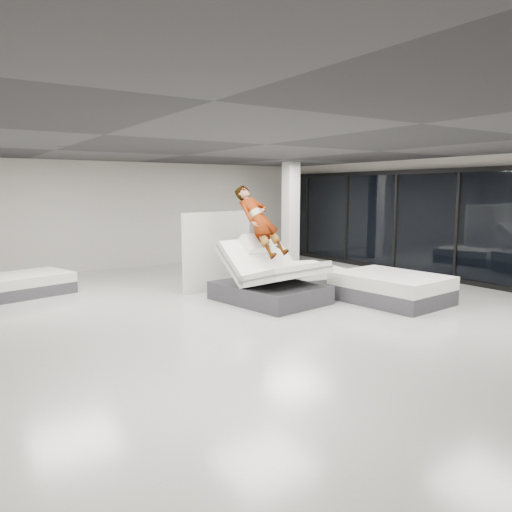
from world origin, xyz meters
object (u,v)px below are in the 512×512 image
Objects in this scene: flat_bed_right_near at (391,288)px; column at (291,215)px; divider_panel at (218,251)px; hero_bed at (270,281)px; remote at (279,247)px; flat_bed_left_far at (27,284)px; flat_bed_right_far at (307,275)px; person at (260,236)px.

flat_bed_right_near is 5.48m from column.
hero_bed is at bearing -93.87° from divider_panel.
divider_panel is (-0.48, 1.81, -0.23)m from remote.
hero_bed is 1.20× the size of flat_bed_left_far.
flat_bed_right_far is at bearing -22.50° from flat_bed_left_far.
hero_bed is 0.75m from remote.
column reaches higher than remote.
flat_bed_right_far is at bearing 24.21° from remote.
flat_bed_left_far is (-6.11, 2.53, 0.00)m from flat_bed_right_far.
remote is at bearing -130.16° from column.
column reaches higher than flat_bed_right_far.
divider_panel is (-0.26, 1.82, 0.49)m from hero_bed.
flat_bed_right_far is at bearing 30.26° from hero_bed.
column reaches higher than hero_bed.
divider_panel is (-0.21, 1.50, -0.47)m from person.
person is at bearing 98.92° from hero_bed.
person is at bearing -134.99° from column.
remote is at bearing 143.14° from flat_bed_right_near.
remote is 2.54m from flat_bed_right_near.
hero_bed is at bearing -90.00° from person.
flat_bed_right_near is at bearing -84.94° from flat_bed_right_far.
hero_bed is 2.57m from flat_bed_right_near.
person is at bearing 122.15° from remote.
flat_bed_right_near is at bearing -65.56° from divider_panel.
hero_bed reaches higher than remote.
person is at bearing 141.37° from flat_bed_right_near.
remote is 0.07× the size of divider_panel.
divider_panel reaches higher than hero_bed.
remote reaches higher than flat_bed_left_far.
person is 4.85m from column.
flat_bed_right_near is (2.18, -1.75, -1.09)m from person.
flat_bed_right_near is at bearing -33.68° from hero_bed.
hero_bed is 1.90m from divider_panel.
divider_panel is at bearing -24.82° from flat_bed_left_far.
column is (3.43, 3.43, 0.21)m from person.
hero_bed is at bearing -40.94° from flat_bed_left_far.
flat_bed_right_near is 0.73× the size of column.
flat_bed_right_far is 0.95× the size of flat_bed_left_far.
divider_panel is at bearing 126.43° from flat_bed_right_near.
hero_bed reaches higher than flat_bed_left_far.
flat_bed_right_far is (1.91, 1.11, -0.20)m from hero_bed.
flat_bed_right_near is (2.13, -1.42, -0.14)m from hero_bed.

